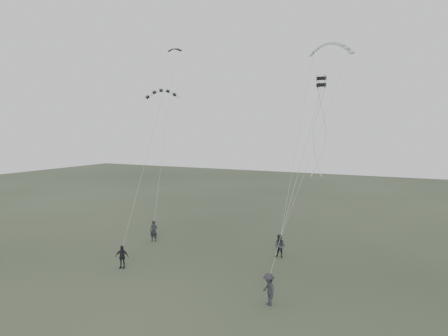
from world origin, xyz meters
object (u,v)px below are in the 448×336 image
at_px(flyer_left, 154,231).
at_px(kite_box, 321,82).
at_px(flyer_right, 280,246).
at_px(kite_dark_small, 175,49).
at_px(kite_pale_large, 331,43).
at_px(flyer_center, 122,257).
at_px(flyer_far, 269,289).
at_px(kite_striped, 163,90).

height_order(flyer_left, kite_box, kite_box).
xyz_separation_m(flyer_left, flyer_right, (11.72, 0.45, -0.02)).
height_order(kite_dark_small, kite_pale_large, kite_pale_large).
height_order(flyer_center, kite_dark_small, kite_dark_small).
bearing_deg(kite_box, kite_dark_small, 159.46).
distance_m(flyer_center, kite_pale_large, 26.23).
height_order(flyer_center, kite_pale_large, kite_pale_large).
relative_size(flyer_left, kite_dark_small, 1.41).
bearing_deg(flyer_left, flyer_far, -48.32).
bearing_deg(kite_dark_small, kite_striped, -73.93).
height_order(kite_pale_large, kite_box, kite_pale_large).
bearing_deg(flyer_left, kite_dark_small, 77.14).
relative_size(flyer_left, flyer_center, 1.13).
distance_m(kite_pale_large, kite_striped, 16.37).
relative_size(kite_striped, kite_box, 4.02).
bearing_deg(flyer_left, kite_box, -23.96).
bearing_deg(kite_pale_large, kite_striped, -135.95).
xyz_separation_m(flyer_far, kite_box, (1.05, 6.77, 12.31)).
bearing_deg(flyer_left, kite_pale_large, 18.75).
height_order(flyer_left, flyer_far, flyer_left).
relative_size(flyer_center, kite_striped, 0.61).
distance_m(flyer_right, flyer_far, 9.32).
bearing_deg(flyer_center, kite_box, 2.45).
bearing_deg(kite_box, kite_striped, -179.85).
distance_m(flyer_far, kite_box, 14.09).
bearing_deg(kite_box, flyer_right, 148.81).
xyz_separation_m(flyer_far, kite_striped, (-11.89, 6.81, 12.23)).
bearing_deg(flyer_far, kite_pale_large, 138.84).
distance_m(flyer_left, flyer_far, 16.60).
xyz_separation_m(kite_striped, kite_box, (12.94, -0.04, 0.08)).
height_order(flyer_left, flyer_right, flyer_left).
relative_size(flyer_far, kite_striped, 0.68).
bearing_deg(kite_pale_large, flyer_left, -146.14).
bearing_deg(kite_dark_small, flyer_right, -25.71).
height_order(flyer_center, flyer_far, flyer_far).
height_order(flyer_far, kite_box, kite_box).
height_order(flyer_right, kite_striped, kite_striped).
distance_m(flyer_left, flyer_right, 11.73).
distance_m(kite_pale_large, kite_box, 12.47).
relative_size(flyer_far, kite_dark_small, 1.39).
height_order(flyer_right, kite_dark_small, kite_dark_small).
distance_m(flyer_left, kite_striped, 12.56).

